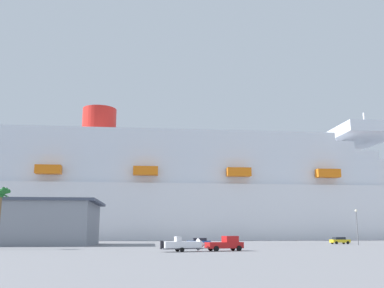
# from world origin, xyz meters

# --- Properties ---
(ground_plane) EXTENTS (600.00, 600.00, 0.00)m
(ground_plane) POSITION_xyz_m (0.00, 30.00, 0.00)
(ground_plane) COLOR gray
(cruise_ship) EXTENTS (264.39, 50.81, 54.82)m
(cruise_ship) POSITION_xyz_m (9.50, 76.40, 15.87)
(cruise_ship) COLOR white
(cruise_ship) RESTS_ON ground_plane
(pickup_truck) EXTENTS (5.90, 3.19, 2.20)m
(pickup_truck) POSITION_xyz_m (-0.51, -15.87, 1.04)
(pickup_truck) COLOR red
(pickup_truck) RESTS_ON ground_plane
(small_boat_on_trailer) EXTENTS (7.68, 3.21, 2.15)m
(small_boat_on_trailer) POSITION_xyz_m (-6.78, -17.23, 0.96)
(small_boat_on_trailer) COLOR #595960
(small_boat_on_trailer) RESTS_ON ground_plane
(palm_tree) EXTENTS (3.11, 3.14, 10.24)m
(palm_tree) POSITION_xyz_m (-36.22, -3.18, 8.37)
(palm_tree) COLOR brown
(palm_tree) RESTS_ON ground_plane
(street_lamp) EXTENTS (0.56, 0.56, 7.53)m
(street_lamp) POSITION_xyz_m (33.95, 5.98, 4.95)
(street_lamp) COLOR slate
(street_lamp) RESTS_ON ground_plane
(parked_car_yellow_taxi) EXTENTS (4.52, 2.22, 1.58)m
(parked_car_yellow_taxi) POSITION_xyz_m (34.76, 15.37, 0.83)
(parked_car_yellow_taxi) COLOR yellow
(parked_car_yellow_taxi) RESTS_ON ground_plane
(parked_car_blue_suv) EXTENTS (4.92, 2.33, 1.58)m
(parked_car_blue_suv) POSITION_xyz_m (-0.26, 7.40, 0.83)
(parked_car_blue_suv) COLOR #264C99
(parked_car_blue_suv) RESTS_ON ground_plane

